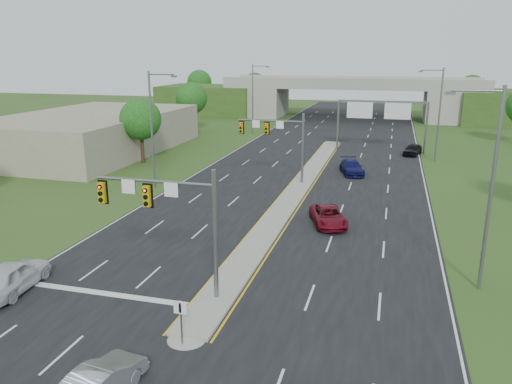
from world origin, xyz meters
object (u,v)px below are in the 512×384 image
object	(u,v)px
car_silver	(100,383)
car_far_b	(352,167)
signal_mast_near	(173,211)
car_white	(12,276)
car_far_c	(413,149)
signal_mast_far	(280,136)
keep_right_sign	(181,315)
overpass	(351,101)
sign_gantry	(381,112)
car_far_a	(328,216)

from	to	relation	value
car_silver	car_far_b	xyz separation A→B (m)	(5.88, 39.48, 0.03)
signal_mast_near	car_silver	size ratio (longest dim) A/B	1.66
signal_mast_near	car_far_b	size ratio (longest dim) A/B	1.40
car_white	car_silver	distance (m)	11.57
car_far_c	signal_mast_near	bearing A→B (deg)	-92.03
car_far_b	signal_mast_far	bearing A→B (deg)	-154.16
keep_right_sign	overpass	bearing A→B (deg)	90.00
car_white	car_far_b	bearing A→B (deg)	-121.33
sign_gantry	overpass	size ratio (longest dim) A/B	0.14
signal_mast_near	overpass	distance (m)	80.11
car_far_a	car_far_c	xyz separation A→B (m)	(6.89, 30.03, 0.04)
signal_mast_far	car_far_b	distance (m)	9.76
signal_mast_far	car_far_c	bearing A→B (deg)	54.44
car_white	car_silver	bearing A→B (deg)	138.94
overpass	car_white	size ratio (longest dim) A/B	15.87
signal_mast_near	car_far_c	xyz separation A→B (m)	(13.26, 43.55, -3.99)
sign_gantry	car_white	size ratio (longest dim) A/B	2.30
overpass	car_silver	distance (m)	88.66
signal_mast_near	sign_gantry	bearing A→B (deg)	78.75
car_silver	sign_gantry	bearing A→B (deg)	-91.08
car_far_a	car_far_c	size ratio (longest dim) A/B	1.15
keep_right_sign	overpass	distance (m)	84.55
car_white	car_far_c	world-z (taller)	car_white
keep_right_sign	car_white	size ratio (longest dim) A/B	0.44
overpass	car_far_c	size ratio (longest dim) A/B	18.94
signal_mast_far	sign_gantry	distance (m)	21.91
signal_mast_near	car_white	xyz separation A→B (m)	(-8.74, -1.93, -3.85)
overpass	car_far_c	xyz separation A→B (m)	(11.00, -36.52, -2.81)
car_silver	keep_right_sign	bearing A→B (deg)	-102.58
sign_gantry	car_far_a	bearing A→B (deg)	-94.68
car_silver	car_far_a	xyz separation A→B (m)	(5.61, 22.06, -0.02)
overpass	car_far_a	xyz separation A→B (m)	(4.11, -66.55, -2.86)
keep_right_sign	sign_gantry	size ratio (longest dim) A/B	0.19
car_white	car_far_b	distance (m)	36.29
sign_gantry	overpass	xyz separation A→B (m)	(-6.68, 35.08, -1.69)
car_white	car_silver	world-z (taller)	car_white
signal_mast_near	car_far_c	bearing A→B (deg)	73.06
signal_mast_far	car_silver	size ratio (longest dim) A/B	1.66
car_white	car_far_a	distance (m)	21.61
sign_gantry	car_far_c	distance (m)	6.40
signal_mast_far	overpass	bearing A→B (deg)	87.65
signal_mast_far	car_white	distance (m)	28.57
car_silver	car_far_c	world-z (taller)	car_far_c
car_far_b	overpass	bearing A→B (deg)	79.13
car_silver	car_far_c	distance (m)	53.56
signal_mast_near	car_white	world-z (taller)	signal_mast_near
keep_right_sign	car_far_a	world-z (taller)	keep_right_sign
car_far_c	signal_mast_far	bearing A→B (deg)	-110.65
car_white	car_far_a	size ratio (longest dim) A/B	1.04
keep_right_sign	car_silver	world-z (taller)	keep_right_sign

